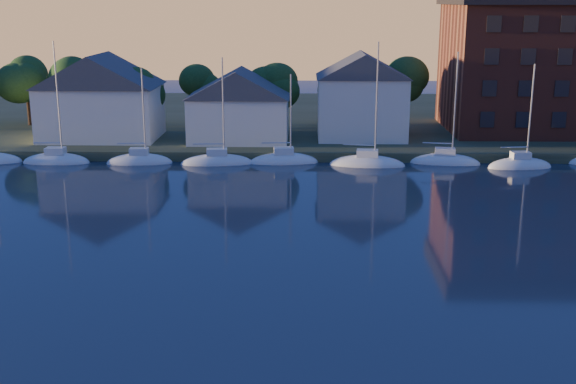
{
  "coord_description": "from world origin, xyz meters",
  "views": [
    {
      "loc": [
        1.6,
        -24.07,
        16.5
      ],
      "look_at": [
        0.44,
        22.0,
        4.22
      ],
      "focal_mm": 45.0,
      "sensor_mm": 36.0,
      "label": 1
    }
  ],
  "objects_px": {
    "clubhouse_centre": "(239,104)",
    "clubhouse_east": "(362,95)",
    "clubhouse_west": "(100,96)",
    "condo_block": "(575,58)"
  },
  "relations": [
    {
      "from": "condo_block",
      "to": "clubhouse_centre",
      "type": "bearing_deg",
      "value": -168.76
    },
    {
      "from": "clubhouse_west",
      "to": "clubhouse_centre",
      "type": "bearing_deg",
      "value": -3.58
    },
    {
      "from": "clubhouse_east",
      "to": "condo_block",
      "type": "bearing_deg",
      "value": 12.89
    },
    {
      "from": "clubhouse_east",
      "to": "condo_block",
      "type": "height_order",
      "value": "condo_block"
    },
    {
      "from": "clubhouse_centre",
      "to": "clubhouse_east",
      "type": "relative_size",
      "value": 1.1
    },
    {
      "from": "clubhouse_centre",
      "to": "condo_block",
      "type": "distance_m",
      "value": 41.05
    },
    {
      "from": "clubhouse_east",
      "to": "condo_block",
      "type": "distance_m",
      "value": 26.94
    },
    {
      "from": "condo_block",
      "to": "clubhouse_east",
      "type": "bearing_deg",
      "value": -167.11
    },
    {
      "from": "clubhouse_east",
      "to": "condo_block",
      "type": "xyz_separation_m",
      "value": [
        26.0,
        5.95,
        3.79
      ]
    },
    {
      "from": "clubhouse_west",
      "to": "clubhouse_centre",
      "type": "relative_size",
      "value": 1.18
    }
  ]
}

